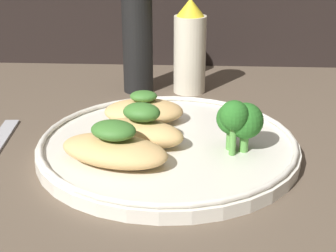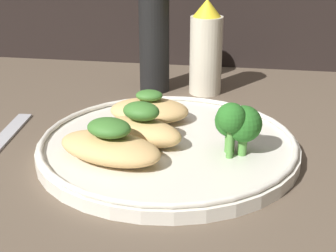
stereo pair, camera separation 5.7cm
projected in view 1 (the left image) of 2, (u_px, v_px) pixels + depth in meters
ground_plane at (168, 157)px, 58.83cm from camera, size 180.00×180.00×1.00cm
plate at (168, 146)px, 58.26cm from camera, size 29.48×29.48×2.00cm
grilled_meat_front at (114, 148)px, 52.75cm from camera, size 12.95×9.41×4.56cm
grilled_meat_middle at (142, 129)px, 56.71cm from camera, size 10.64×7.43×4.91cm
grilled_meat_back at (144, 111)px, 63.22cm from camera, size 10.04×6.78×4.02cm
broccoli_bunch at (238, 120)px, 54.54cm from camera, size 5.03×4.72×6.11cm
sauce_bottle at (190, 48)px, 76.53cm from camera, size 4.81×4.81×14.10cm
pepper_grinder at (137, 35)px, 76.21cm from camera, size 4.52×4.52×18.80cm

